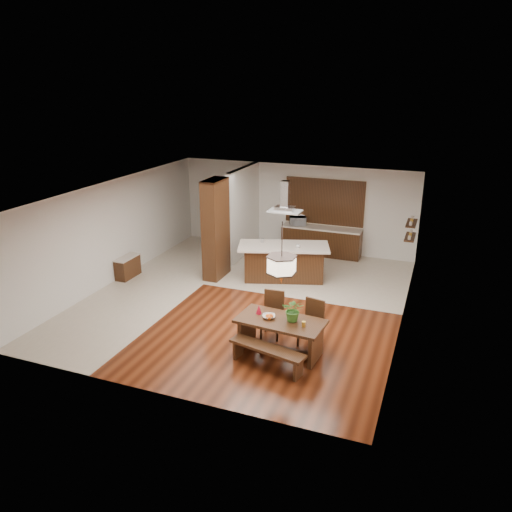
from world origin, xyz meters
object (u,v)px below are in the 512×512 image
at_px(island_cup, 298,246).
at_px(microwave, 298,221).
at_px(dining_table, 280,329).
at_px(dining_bench, 267,357).
at_px(hallway_console, 128,267).
at_px(dining_chair_right, 310,324).
at_px(kitchen_island, 284,262).
at_px(pendant_lantern, 282,253).
at_px(foliage_plant, 294,310).
at_px(dining_chair_left, 272,315).
at_px(range_hood, 285,196).
at_px(fruit_bowl, 269,316).

xyz_separation_m(island_cup, microwave, (-0.77, 2.59, -0.01)).
relative_size(dining_table, dining_bench, 1.16).
distance_m(hallway_console, dining_chair_right, 6.35).
xyz_separation_m(hallway_console, dining_chair_right, (6.04, -1.96, 0.20)).
bearing_deg(hallway_console, island_cup, 16.14).
distance_m(dining_chair_right, kitchen_island, 3.84).
xyz_separation_m(pendant_lantern, microwave, (-1.54, 6.45, -1.15)).
bearing_deg(dining_bench, foliage_plant, 66.18).
bearing_deg(dining_chair_right, pendant_lantern, -122.02).
bearing_deg(dining_chair_right, hallway_console, 174.50).
height_order(dining_chair_left, foliage_plant, foliage_plant).
height_order(range_hood, microwave, range_hood).
xyz_separation_m(pendant_lantern, island_cup, (-0.77, 3.86, -1.14)).
bearing_deg(pendant_lantern, kitchen_island, 106.93).
relative_size(dining_bench, microwave, 3.16).
height_order(dining_bench, dining_chair_left, dining_chair_left).
distance_m(pendant_lantern, island_cup, 4.09).
bearing_deg(kitchen_island, dining_chair_left, -94.48).
xyz_separation_m(dining_bench, range_hood, (-1.14, 4.62, 2.23)).
distance_m(fruit_bowl, kitchen_island, 4.08).
distance_m(dining_bench, pendant_lantern, 2.12).
relative_size(dining_bench, fruit_bowl, 6.15).
distance_m(dining_chair_right, range_hood, 4.31).
distance_m(dining_chair_left, microwave, 5.98).
xyz_separation_m(pendant_lantern, foliage_plant, (0.26, 0.06, -1.23)).
distance_m(dining_table, foliage_plant, 0.52).
relative_size(kitchen_island, island_cup, 22.97).
bearing_deg(range_hood, microwave, 97.63).
height_order(dining_chair_left, fruit_bowl, dining_chair_left).
bearing_deg(range_hood, foliage_plant, -69.45).
relative_size(hallway_console, kitchen_island, 0.32).
bearing_deg(kitchen_island, dining_chair_right, -81.41).
distance_m(dining_chair_right, foliage_plant, 0.72).
distance_m(hallway_console, foliage_plant, 6.31).
height_order(hallway_console, foliage_plant, foliage_plant).
bearing_deg(foliage_plant, microwave, 105.70).
xyz_separation_m(hallway_console, fruit_bowl, (5.27, -2.48, 0.48)).
bearing_deg(microwave, kitchen_island, -107.06).
distance_m(fruit_bowl, microwave, 6.58).
bearing_deg(pendant_lantern, dining_bench, -95.22).
height_order(foliage_plant, island_cup, foliage_plant).
bearing_deg(pendant_lantern, island_cup, 101.32).
relative_size(island_cup, microwave, 0.23).
bearing_deg(fruit_bowl, range_hood, 103.38).
distance_m(dining_table, dining_bench, 0.74).
xyz_separation_m(dining_chair_right, range_hood, (-1.71, 3.45, 1.95)).
bearing_deg(island_cup, foliage_plant, -74.83).
xyz_separation_m(hallway_console, foliage_plant, (5.79, -2.42, 0.70)).
relative_size(dining_table, kitchen_island, 0.69).
relative_size(hallway_console, dining_chair_right, 0.85).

